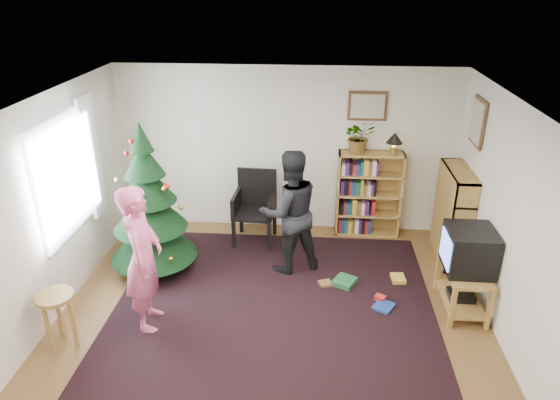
# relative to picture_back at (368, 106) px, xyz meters

# --- Properties ---
(floor) EXTENTS (5.00, 5.00, 0.00)m
(floor) POSITION_rel_picture_back_xyz_m (-1.15, -2.48, -1.95)
(floor) COLOR brown
(floor) RESTS_ON ground
(ceiling) EXTENTS (5.00, 5.00, 0.00)m
(ceiling) POSITION_rel_picture_back_xyz_m (-1.15, -2.48, 0.55)
(ceiling) COLOR white
(ceiling) RESTS_ON wall_back
(wall_back) EXTENTS (5.00, 0.02, 2.50)m
(wall_back) POSITION_rel_picture_back_xyz_m (-1.15, 0.02, -0.70)
(wall_back) COLOR silver
(wall_back) RESTS_ON floor
(wall_left) EXTENTS (0.02, 5.00, 2.50)m
(wall_left) POSITION_rel_picture_back_xyz_m (-3.65, -2.48, -0.70)
(wall_left) COLOR silver
(wall_left) RESTS_ON floor
(wall_right) EXTENTS (0.02, 5.00, 2.50)m
(wall_right) POSITION_rel_picture_back_xyz_m (1.35, -2.48, -0.70)
(wall_right) COLOR silver
(wall_right) RESTS_ON floor
(rug) EXTENTS (3.80, 3.60, 0.02)m
(rug) POSITION_rel_picture_back_xyz_m (-1.15, -2.17, -1.94)
(rug) COLOR black
(rug) RESTS_ON floor
(window_pane) EXTENTS (0.04, 1.20, 1.40)m
(window_pane) POSITION_rel_picture_back_xyz_m (-3.62, -1.88, -0.45)
(window_pane) COLOR silver
(window_pane) RESTS_ON wall_left
(curtain) EXTENTS (0.06, 0.35, 1.60)m
(curtain) POSITION_rel_picture_back_xyz_m (-3.58, -1.18, -0.45)
(curtain) COLOR white
(curtain) RESTS_ON wall_left
(picture_back) EXTENTS (0.55, 0.03, 0.42)m
(picture_back) POSITION_rel_picture_back_xyz_m (0.00, 0.00, 0.00)
(picture_back) COLOR #4C3319
(picture_back) RESTS_ON wall_back
(picture_right) EXTENTS (0.03, 0.50, 0.60)m
(picture_right) POSITION_rel_picture_back_xyz_m (1.33, -0.73, 0.00)
(picture_right) COLOR #4C3319
(picture_right) RESTS_ON wall_right
(christmas_tree) EXTENTS (1.13, 1.13, 2.05)m
(christmas_tree) POSITION_rel_picture_back_xyz_m (-2.82, -1.41, -1.10)
(christmas_tree) COLOR #3F2816
(christmas_tree) RESTS_ON rug
(bookshelf_back) EXTENTS (0.95, 0.30, 1.30)m
(bookshelf_back) POSITION_rel_picture_back_xyz_m (0.10, -0.14, -1.29)
(bookshelf_back) COLOR #A27C39
(bookshelf_back) RESTS_ON floor
(bookshelf_right) EXTENTS (0.30, 0.95, 1.30)m
(bookshelf_right) POSITION_rel_picture_back_xyz_m (1.19, -0.75, -1.29)
(bookshelf_right) COLOR #A27C39
(bookshelf_right) RESTS_ON floor
(tv_stand) EXTENTS (0.46, 0.83, 0.55)m
(tv_stand) POSITION_rel_picture_back_xyz_m (1.07, -1.96, -1.63)
(tv_stand) COLOR #A27C39
(tv_stand) RESTS_ON floor
(crt_tv) EXTENTS (0.53, 0.57, 0.50)m
(crt_tv) POSITION_rel_picture_back_xyz_m (1.07, -1.96, -1.15)
(crt_tv) COLOR black
(crt_tv) RESTS_ON tv_stand
(armchair) EXTENTS (0.61, 0.61, 1.06)m
(armchair) POSITION_rel_picture_back_xyz_m (-1.58, -0.41, -1.38)
(armchair) COLOR black
(armchair) RESTS_ON rug
(stool) EXTENTS (0.38, 0.38, 0.64)m
(stool) POSITION_rel_picture_back_xyz_m (-3.35, -2.95, -1.45)
(stool) COLOR #A27C39
(stool) RESTS_ON floor
(person_standing) EXTENTS (0.48, 0.67, 1.71)m
(person_standing) POSITION_rel_picture_back_xyz_m (-2.53, -2.52, -1.10)
(person_standing) COLOR #D15380
(person_standing) RESTS_ON rug
(person_by_chair) EXTENTS (1.01, 0.91, 1.69)m
(person_by_chair) POSITION_rel_picture_back_xyz_m (-1.02, -1.23, -1.11)
(person_by_chair) COLOR black
(person_by_chair) RESTS_ON rug
(potted_plant) EXTENTS (0.54, 0.50, 0.49)m
(potted_plant) POSITION_rel_picture_back_xyz_m (-0.10, -0.14, -0.41)
(potted_plant) COLOR gray
(potted_plant) RESTS_ON bookshelf_back
(table_lamp) EXTENTS (0.24, 0.24, 0.31)m
(table_lamp) POSITION_rel_picture_back_xyz_m (0.40, -0.14, -0.44)
(table_lamp) COLOR #A57F33
(table_lamp) RESTS_ON bookshelf_back
(floor_clutter) EXTENTS (1.14, 0.80, 0.08)m
(floor_clutter) POSITION_rel_picture_back_xyz_m (-0.02, -1.73, -1.91)
(floor_clutter) COLOR #A51E19
(floor_clutter) RESTS_ON rug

